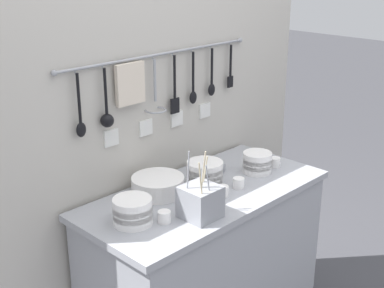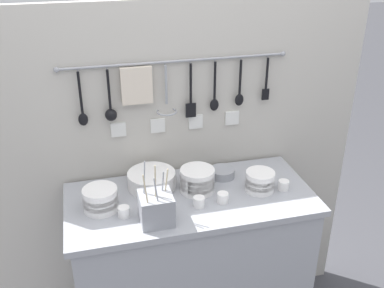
{
  "view_description": "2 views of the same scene",
  "coord_description": "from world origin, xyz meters",
  "px_view_note": "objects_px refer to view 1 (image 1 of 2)",
  "views": [
    {
      "loc": [
        -1.54,
        -1.43,
        1.92
      ],
      "look_at": [
        -0.06,
        0.02,
        1.16
      ],
      "focal_mm": 50.0,
      "sensor_mm": 36.0,
      "label": 1
    },
    {
      "loc": [
        -0.43,
        -1.68,
        2.06
      ],
      "look_at": [
        0.01,
        0.03,
        1.19
      ],
      "focal_mm": 42.0,
      "sensor_mm": 36.0,
      "label": 2
    }
  ],
  "objects_px": {
    "plate_stack": "(158,185)",
    "cup_front_right": "(223,191)",
    "cutlery_caddy": "(200,202)",
    "bowl_stack_tall_left": "(257,162)",
    "cup_back_left": "(239,183)",
    "cup_by_caddy": "(275,162)",
    "bowl_stack_back_corner": "(132,211)",
    "cup_beside_plates": "(164,217)",
    "steel_mixing_bowl": "(212,166)",
    "bowl_stack_nested_right": "(205,174)"
  },
  "relations": [
    {
      "from": "bowl_stack_tall_left",
      "to": "bowl_stack_nested_right",
      "type": "bearing_deg",
      "value": 166.24
    },
    {
      "from": "bowl_stack_back_corner",
      "to": "steel_mixing_bowl",
      "type": "bearing_deg",
      "value": 12.89
    },
    {
      "from": "cup_by_caddy",
      "to": "cup_beside_plates",
      "type": "bearing_deg",
      "value": -177.7
    },
    {
      "from": "cup_by_caddy",
      "to": "cutlery_caddy",
      "type": "bearing_deg",
      "value": -171.09
    },
    {
      "from": "steel_mixing_bowl",
      "to": "cup_beside_plates",
      "type": "bearing_deg",
      "value": -156.94
    },
    {
      "from": "steel_mixing_bowl",
      "to": "cup_back_left",
      "type": "xyz_separation_m",
      "value": [
        -0.07,
        -0.22,
        0.0
      ]
    },
    {
      "from": "cutlery_caddy",
      "to": "steel_mixing_bowl",
      "type": "bearing_deg",
      "value": 36.71
    },
    {
      "from": "steel_mixing_bowl",
      "to": "bowl_stack_nested_right",
      "type": "bearing_deg",
      "value": -148.28
    },
    {
      "from": "cup_front_right",
      "to": "steel_mixing_bowl",
      "type": "bearing_deg",
      "value": 51.1
    },
    {
      "from": "bowl_stack_back_corner",
      "to": "bowl_stack_nested_right",
      "type": "bearing_deg",
      "value": 5.43
    },
    {
      "from": "cutlery_caddy",
      "to": "cup_front_right",
      "type": "distance_m",
      "value": 0.21
    },
    {
      "from": "bowl_stack_tall_left",
      "to": "cup_front_right",
      "type": "relative_size",
      "value": 2.66
    },
    {
      "from": "cup_back_left",
      "to": "bowl_stack_back_corner",
      "type": "bearing_deg",
      "value": 171.39
    },
    {
      "from": "cutlery_caddy",
      "to": "cup_by_caddy",
      "type": "xyz_separation_m",
      "value": [
        0.62,
        0.1,
        -0.04
      ]
    },
    {
      "from": "plate_stack",
      "to": "steel_mixing_bowl",
      "type": "distance_m",
      "value": 0.35
    },
    {
      "from": "cup_back_left",
      "to": "cup_beside_plates",
      "type": "height_order",
      "value": "same"
    },
    {
      "from": "plate_stack",
      "to": "cup_by_caddy",
      "type": "height_order",
      "value": "plate_stack"
    },
    {
      "from": "cup_front_right",
      "to": "cup_beside_plates",
      "type": "bearing_deg",
      "value": 178.93
    },
    {
      "from": "cup_back_left",
      "to": "cup_by_caddy",
      "type": "bearing_deg",
      "value": 5.7
    },
    {
      "from": "cutlery_caddy",
      "to": "bowl_stack_nested_right",
      "type": "bearing_deg",
      "value": 39.74
    },
    {
      "from": "bowl_stack_tall_left",
      "to": "cup_front_right",
      "type": "height_order",
      "value": "bowl_stack_tall_left"
    },
    {
      "from": "cup_beside_plates",
      "to": "bowl_stack_tall_left",
      "type": "bearing_deg",
      "value": 4.73
    },
    {
      "from": "steel_mixing_bowl",
      "to": "cup_front_right",
      "type": "height_order",
      "value": "cup_front_right"
    },
    {
      "from": "bowl_stack_tall_left",
      "to": "steel_mixing_bowl",
      "type": "height_order",
      "value": "bowl_stack_tall_left"
    },
    {
      "from": "cup_front_right",
      "to": "cup_back_left",
      "type": "relative_size",
      "value": 1.0
    },
    {
      "from": "steel_mixing_bowl",
      "to": "cup_beside_plates",
      "type": "height_order",
      "value": "cup_beside_plates"
    },
    {
      "from": "bowl_stack_nested_right",
      "to": "cutlery_caddy",
      "type": "xyz_separation_m",
      "value": [
        -0.23,
        -0.19,
        0.01
      ]
    },
    {
      "from": "steel_mixing_bowl",
      "to": "cup_front_right",
      "type": "bearing_deg",
      "value": -128.9
    },
    {
      "from": "cup_beside_plates",
      "to": "cup_front_right",
      "type": "bearing_deg",
      "value": -1.07
    },
    {
      "from": "cutlery_caddy",
      "to": "cup_front_right",
      "type": "xyz_separation_m",
      "value": [
        0.2,
        0.06,
        -0.04
      ]
    },
    {
      "from": "bowl_stack_tall_left",
      "to": "cup_front_right",
      "type": "bearing_deg",
      "value": -169.21
    },
    {
      "from": "bowl_stack_tall_left",
      "to": "cup_back_left",
      "type": "bearing_deg",
      "value": -164.87
    },
    {
      "from": "steel_mixing_bowl",
      "to": "cup_back_left",
      "type": "bearing_deg",
      "value": -107.44
    },
    {
      "from": "plate_stack",
      "to": "cup_by_caddy",
      "type": "distance_m",
      "value": 0.62
    },
    {
      "from": "bowl_stack_back_corner",
      "to": "cutlery_caddy",
      "type": "xyz_separation_m",
      "value": [
        0.22,
        -0.15,
        0.01
      ]
    },
    {
      "from": "plate_stack",
      "to": "cup_front_right",
      "type": "bearing_deg",
      "value": -51.1
    },
    {
      "from": "cup_back_left",
      "to": "steel_mixing_bowl",
      "type": "bearing_deg",
      "value": 72.56
    },
    {
      "from": "cutlery_caddy",
      "to": "cup_beside_plates",
      "type": "height_order",
      "value": "cutlery_caddy"
    },
    {
      "from": "bowl_stack_tall_left",
      "to": "cup_front_right",
      "type": "distance_m",
      "value": 0.32
    },
    {
      "from": "cup_by_caddy",
      "to": "bowl_stack_back_corner",
      "type": "bearing_deg",
      "value": 176.62
    },
    {
      "from": "plate_stack",
      "to": "cup_by_caddy",
      "type": "xyz_separation_m",
      "value": [
        0.59,
        -0.18,
        -0.01
      ]
    },
    {
      "from": "steel_mixing_bowl",
      "to": "cup_back_left",
      "type": "height_order",
      "value": "cup_back_left"
    },
    {
      "from": "cutlery_caddy",
      "to": "cup_by_caddy",
      "type": "height_order",
      "value": "cutlery_caddy"
    },
    {
      "from": "bowl_stack_back_corner",
      "to": "cup_by_caddy",
      "type": "relative_size",
      "value": 2.98
    },
    {
      "from": "bowl_stack_back_corner",
      "to": "cup_back_left",
      "type": "xyz_separation_m",
      "value": [
        0.53,
        -0.08,
        -0.03
      ]
    },
    {
      "from": "bowl_stack_back_corner",
      "to": "plate_stack",
      "type": "bearing_deg",
      "value": 27.75
    },
    {
      "from": "bowl_stack_tall_left",
      "to": "cup_back_left",
      "type": "distance_m",
      "value": 0.21
    },
    {
      "from": "cup_by_caddy",
      "to": "cup_back_left",
      "type": "distance_m",
      "value": 0.31
    },
    {
      "from": "bowl_stack_tall_left",
      "to": "cutlery_caddy",
      "type": "distance_m",
      "value": 0.52
    },
    {
      "from": "plate_stack",
      "to": "cup_by_caddy",
      "type": "relative_size",
      "value": 4.48
    }
  ]
}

